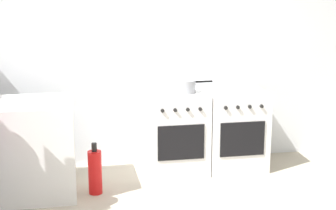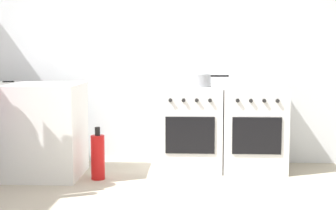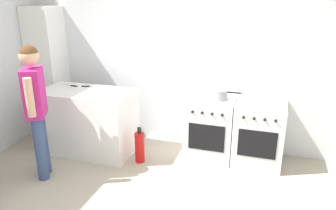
% 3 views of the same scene
% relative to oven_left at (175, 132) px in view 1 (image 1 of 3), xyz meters
% --- Properties ---
extents(back_wall, '(6.00, 0.10, 2.60)m').
position_rel_oven_left_xyz_m(back_wall, '(-0.35, 0.37, 0.87)').
color(back_wall, silver).
rests_on(back_wall, ground).
extents(counter_unit, '(1.30, 0.70, 0.90)m').
position_rel_oven_left_xyz_m(counter_unit, '(-1.70, -0.38, 0.02)').
color(counter_unit, white).
rests_on(counter_unit, ground).
extents(oven_left, '(0.63, 0.62, 0.85)m').
position_rel_oven_left_xyz_m(oven_left, '(0.00, 0.00, 0.00)').
color(oven_left, white).
rests_on(oven_left, ground).
extents(oven_right, '(0.63, 0.62, 0.85)m').
position_rel_oven_left_xyz_m(oven_right, '(0.64, -0.00, -0.00)').
color(oven_right, white).
rests_on(oven_right, ground).
extents(pot, '(0.37, 0.19, 0.13)m').
position_rel_oven_left_xyz_m(pot, '(0.11, -0.03, 0.49)').
color(pot, gray).
rests_on(pot, oven_left).
extents(fire_extinguisher, '(0.13, 0.13, 0.50)m').
position_rel_oven_left_xyz_m(fire_extinguisher, '(-0.87, -0.48, -0.21)').
color(fire_extinguisher, red).
rests_on(fire_extinguisher, ground).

